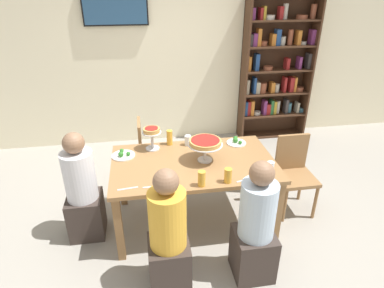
{
  "coord_description": "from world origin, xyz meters",
  "views": [
    {
      "loc": [
        -0.47,
        -2.79,
        2.37
      ],
      "look_at": [
        0.0,
        0.1,
        0.89
      ],
      "focal_mm": 30.47,
      "sensor_mm": 36.0,
      "label": 1
    }
  ],
  "objects_px": {
    "diner_near_right": "(255,230)",
    "personal_pizza_stand": "(152,134)",
    "beer_glass_amber_tall": "(228,175)",
    "cutlery_knife_near": "(153,187)",
    "diner_head_west": "(83,194)",
    "water_glass_clear_far": "(270,168)",
    "bookshelf": "(276,69)",
    "water_glass_clear_near": "(188,140)",
    "television": "(115,5)",
    "salad_plate_far_diner": "(123,155)",
    "cutlery_fork_far": "(245,180)",
    "diner_near_left": "(168,240)",
    "chair_head_east": "(294,170)",
    "deep_dish_pizza_stand": "(205,143)",
    "beer_glass_amber_spare": "(170,137)",
    "chair_far_left": "(150,150)",
    "salad_plate_near_diner": "(236,142)",
    "dining_table": "(194,169)",
    "beer_glass_amber_short": "(202,179)",
    "cutlery_fork_near": "(128,189)"
  },
  "relations": [
    {
      "from": "salad_plate_near_diner",
      "to": "beer_glass_amber_spare",
      "type": "xyz_separation_m",
      "value": [
        -0.73,
        0.1,
        0.06
      ]
    },
    {
      "from": "diner_near_right",
      "to": "water_glass_clear_near",
      "type": "height_order",
      "value": "diner_near_right"
    },
    {
      "from": "salad_plate_near_diner",
      "to": "beer_glass_amber_spare",
      "type": "relative_size",
      "value": 1.28
    },
    {
      "from": "dining_table",
      "to": "chair_far_left",
      "type": "relative_size",
      "value": 1.88
    },
    {
      "from": "diner_head_west",
      "to": "water_glass_clear_far",
      "type": "height_order",
      "value": "diner_head_west"
    },
    {
      "from": "beer_glass_amber_spare",
      "to": "personal_pizza_stand",
      "type": "bearing_deg",
      "value": -158.37
    },
    {
      "from": "chair_head_east",
      "to": "chair_far_left",
      "type": "bearing_deg",
      "value": -25.68
    },
    {
      "from": "beer_glass_amber_spare",
      "to": "chair_far_left",
      "type": "bearing_deg",
      "value": 118.99
    },
    {
      "from": "bookshelf",
      "to": "diner_near_right",
      "type": "bearing_deg",
      "value": -113.97
    },
    {
      "from": "dining_table",
      "to": "chair_head_east",
      "type": "relative_size",
      "value": 1.88
    },
    {
      "from": "water_glass_clear_near",
      "to": "diner_near_right",
      "type": "bearing_deg",
      "value": -71.38
    },
    {
      "from": "water_glass_clear_far",
      "to": "diner_near_left",
      "type": "bearing_deg",
      "value": -155.62
    },
    {
      "from": "bookshelf",
      "to": "cutlery_fork_near",
      "type": "bearing_deg",
      "value": -133.82
    },
    {
      "from": "television",
      "to": "cutlery_knife_near",
      "type": "height_order",
      "value": "television"
    },
    {
      "from": "diner_head_west",
      "to": "cutlery_fork_far",
      "type": "bearing_deg",
      "value": -14.16
    },
    {
      "from": "diner_head_west",
      "to": "deep_dish_pizza_stand",
      "type": "height_order",
      "value": "diner_head_west"
    },
    {
      "from": "diner_near_right",
      "to": "beer_glass_amber_tall",
      "type": "xyz_separation_m",
      "value": [
        -0.15,
        0.38,
        0.32
      ]
    },
    {
      "from": "water_glass_clear_near",
      "to": "beer_glass_amber_spare",
      "type": "bearing_deg",
      "value": 166.15
    },
    {
      "from": "television",
      "to": "chair_head_east",
      "type": "xyz_separation_m",
      "value": [
        1.87,
        -2.04,
        -1.58
      ]
    },
    {
      "from": "dining_table",
      "to": "bookshelf",
      "type": "distance_m",
      "value": 2.63
    },
    {
      "from": "beer_glass_amber_short",
      "to": "water_glass_clear_far",
      "type": "distance_m",
      "value": 0.68
    },
    {
      "from": "salad_plate_near_diner",
      "to": "beer_glass_amber_tall",
      "type": "xyz_separation_m",
      "value": [
        -0.29,
        -0.74,
        0.05
      ]
    },
    {
      "from": "beer_glass_amber_tall",
      "to": "cutlery_knife_near",
      "type": "distance_m",
      "value": 0.67
    },
    {
      "from": "chair_far_left",
      "to": "diner_near_right",
      "type": "bearing_deg",
      "value": 26.76
    },
    {
      "from": "dining_table",
      "to": "salad_plate_far_diner",
      "type": "xyz_separation_m",
      "value": [
        -0.7,
        0.23,
        0.1
      ]
    },
    {
      "from": "salad_plate_near_diner",
      "to": "cutlery_knife_near",
      "type": "distance_m",
      "value": 1.2
    },
    {
      "from": "water_glass_clear_far",
      "to": "beer_glass_amber_spare",
      "type": "bearing_deg",
      "value": 139.14
    },
    {
      "from": "salad_plate_far_diner",
      "to": "chair_head_east",
      "type": "bearing_deg",
      "value": -4.94
    },
    {
      "from": "diner_near_left",
      "to": "television",
      "type": "bearing_deg",
      "value": 7.81
    },
    {
      "from": "chair_head_east",
      "to": "water_glass_clear_near",
      "type": "distance_m",
      "value": 1.22
    },
    {
      "from": "bookshelf",
      "to": "water_glass_clear_far",
      "type": "xyz_separation_m",
      "value": [
        -0.97,
        -2.34,
        -0.32
      ]
    },
    {
      "from": "diner_head_west",
      "to": "cutlery_knife_near",
      "type": "xyz_separation_m",
      "value": [
        0.68,
        -0.36,
        0.25
      ]
    },
    {
      "from": "water_glass_clear_near",
      "to": "diner_head_west",
      "type": "bearing_deg",
      "value": -160.38
    },
    {
      "from": "diner_near_left",
      "to": "beer_glass_amber_spare",
      "type": "relative_size",
      "value": 6.86
    },
    {
      "from": "diner_near_right",
      "to": "personal_pizza_stand",
      "type": "distance_m",
      "value": 1.45
    },
    {
      "from": "beer_glass_amber_tall",
      "to": "personal_pizza_stand",
      "type": "bearing_deg",
      "value": 129.88
    },
    {
      "from": "diner_near_right",
      "to": "water_glass_clear_far",
      "type": "xyz_separation_m",
      "value": [
        0.28,
        0.46,
        0.31
      ]
    },
    {
      "from": "water_glass_clear_far",
      "to": "bookshelf",
      "type": "bearing_deg",
      "value": 67.52
    },
    {
      "from": "personal_pizza_stand",
      "to": "cutlery_fork_far",
      "type": "distance_m",
      "value": 1.11
    },
    {
      "from": "chair_head_east",
      "to": "salad_plate_far_diner",
      "type": "distance_m",
      "value": 1.86
    },
    {
      "from": "television",
      "to": "salad_plate_far_diner",
      "type": "distance_m",
      "value": 2.29
    },
    {
      "from": "chair_head_east",
      "to": "water_glass_clear_far",
      "type": "height_order",
      "value": "chair_head_east"
    },
    {
      "from": "beer_glass_amber_tall",
      "to": "cutlery_knife_near",
      "type": "bearing_deg",
      "value": 177.7
    },
    {
      "from": "dining_table",
      "to": "diner_near_right",
      "type": "distance_m",
      "value": 0.9
    },
    {
      "from": "dining_table",
      "to": "diner_near_right",
      "type": "xyz_separation_m",
      "value": [
        0.4,
        -0.79,
        -0.16
      ]
    },
    {
      "from": "diner_near_left",
      "to": "personal_pizza_stand",
      "type": "height_order",
      "value": "diner_near_left"
    },
    {
      "from": "deep_dish_pizza_stand",
      "to": "water_glass_clear_far",
      "type": "bearing_deg",
      "value": -31.32
    },
    {
      "from": "deep_dish_pizza_stand",
      "to": "beer_glass_amber_tall",
      "type": "height_order",
      "value": "deep_dish_pizza_stand"
    },
    {
      "from": "chair_head_east",
      "to": "cutlery_fork_near",
      "type": "xyz_separation_m",
      "value": [
        -1.79,
        -0.45,
        0.26
      ]
    },
    {
      "from": "chair_head_east",
      "to": "water_glass_clear_near",
      "type": "bearing_deg",
      "value": -15.02
    }
  ]
}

